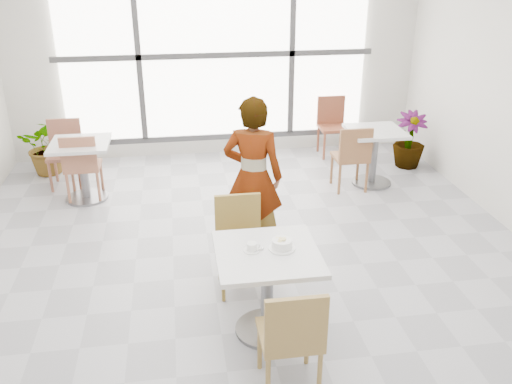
{
  "coord_description": "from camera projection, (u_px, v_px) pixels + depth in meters",
  "views": [
    {
      "loc": [
        -0.64,
        -4.45,
        2.88
      ],
      "look_at": [
        0.0,
        -0.3,
        1.0
      ],
      "focal_mm": 38.02,
      "sensor_mm": 36.0,
      "label": 1
    }
  ],
  "objects": [
    {
      "name": "chair_near",
      "position": [
        292.0,
        334.0,
        3.67
      ],
      "size": [
        0.42,
        0.42,
        0.87
      ],
      "rotation": [
        0.0,
        0.0,
        3.14
      ],
      "color": "olive",
      "rests_on": "ground"
    },
    {
      "name": "plant_right",
      "position": [
        409.0,
        140.0,
        7.72
      ],
      "size": [
        0.51,
        0.51,
        0.8
      ],
      "primitive_type": "imported",
      "rotation": [
        0.0,
        0.0,
        -0.15
      ],
      "color": "#4B8D40",
      "rests_on": "ground"
    },
    {
      "name": "plant_left",
      "position": [
        48.0,
        146.0,
        7.5
      ],
      "size": [
        0.78,
        0.7,
        0.8
      ],
      "primitive_type": "imported",
      "rotation": [
        0.0,
        0.0,
        0.1
      ],
      "color": "#4C834A",
      "rests_on": "ground"
    },
    {
      "name": "window",
      "position": [
        217.0,
        55.0,
        7.76
      ],
      "size": [
        4.6,
        0.07,
        2.52
      ],
      "color": "white",
      "rests_on": "ground"
    },
    {
      "name": "wall_back",
      "position": [
        216.0,
        54.0,
        7.82
      ],
      "size": [
        6.0,
        0.0,
        6.0
      ],
      "primitive_type": "plane",
      "rotation": [
        1.57,
        0.0,
        0.0
      ],
      "color": "silver",
      "rests_on": "ground"
    },
    {
      "name": "bg_chair_left_near",
      "position": [
        82.0,
        163.0,
        6.6
      ],
      "size": [
        0.42,
        0.42,
        0.87
      ],
      "rotation": [
        0.0,
        0.0,
        3.14
      ],
      "color": "#A5654B",
      "rests_on": "ground"
    },
    {
      "name": "bg_chair_right_near",
      "position": [
        352.0,
        154.0,
        6.89
      ],
      "size": [
        0.42,
        0.42,
        0.87
      ],
      "rotation": [
        0.0,
        0.0,
        3.14
      ],
      "color": "brown",
      "rests_on": "ground"
    },
    {
      "name": "chair_far",
      "position": [
        239.0,
        236.0,
        4.92
      ],
      "size": [
        0.42,
        0.42,
        0.87
      ],
      "color": "olive",
      "rests_on": "ground"
    },
    {
      "name": "bg_chair_right_far",
      "position": [
        332.0,
        122.0,
        8.19
      ],
      "size": [
        0.42,
        0.42,
        0.87
      ],
      "color": "brown",
      "rests_on": "ground"
    },
    {
      "name": "main_table",
      "position": [
        267.0,
        277.0,
        4.27
      ],
      "size": [
        0.8,
        0.8,
        0.75
      ],
      "color": "silver",
      "rests_on": "ground"
    },
    {
      "name": "bg_table_left",
      "position": [
        82.0,
        163.0,
        6.66
      ],
      "size": [
        0.7,
        0.7,
        0.75
      ],
      "color": "silver",
      "rests_on": "ground"
    },
    {
      "name": "bg_chair_left_far",
      "position": [
        65.0,
        148.0,
        7.1
      ],
      "size": [
        0.42,
        0.42,
        0.87
      ],
      "color": "#925844",
      "rests_on": "ground"
    },
    {
      "name": "oatmeal_bowl",
      "position": [
        282.0,
        244.0,
        4.2
      ],
      "size": [
        0.21,
        0.21,
        0.09
      ],
      "color": "white",
      "rests_on": "main_table"
    },
    {
      "name": "person",
      "position": [
        253.0,
        177.0,
        5.38
      ],
      "size": [
        0.69,
        0.56,
        1.64
      ],
      "primitive_type": "imported",
      "rotation": [
        0.0,
        0.0,
        2.82
      ],
      "color": "black",
      "rests_on": "ground"
    },
    {
      "name": "coffee_cup",
      "position": [
        252.0,
        247.0,
        4.18
      ],
      "size": [
        0.16,
        0.13,
        0.07
      ],
      "color": "white",
      "rests_on": "main_table"
    },
    {
      "name": "floor",
      "position": [
        251.0,
        273.0,
        5.28
      ],
      "size": [
        7.0,
        7.0,
        0.0
      ],
      "primitive_type": "plane",
      "color": "#9E9EA5",
      "rests_on": "ground"
    },
    {
      "name": "bg_table_right",
      "position": [
        374.0,
        149.0,
        7.11
      ],
      "size": [
        0.7,
        0.7,
        0.75
      ],
      "color": "silver",
      "rests_on": "ground"
    }
  ]
}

